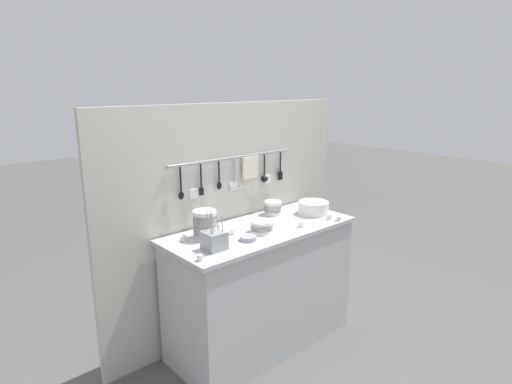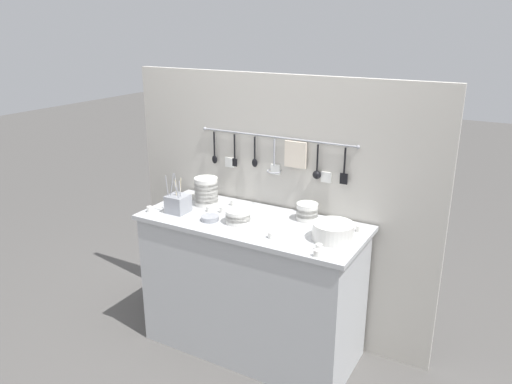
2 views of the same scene
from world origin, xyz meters
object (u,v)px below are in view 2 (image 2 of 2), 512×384
Objects in this scene: bowl_stack_short_front at (238,216)px; cup_beside_plates at (319,247)px; bowl_stack_tall_left at (307,212)px; steel_mixing_bowl at (210,218)px; cup_by_caddy at (193,197)px; cup_back_right at (271,235)px; cup_front_left at (209,209)px; cup_centre at (233,203)px; bowl_stack_back_corner at (206,191)px; cup_edge_near at (222,210)px; cup_mid_row at (359,229)px; plate_stack at (333,231)px; cutlery_caddy at (178,203)px; cup_edge_far at (150,209)px; cup_front_right at (317,253)px.

cup_beside_plates is (0.61, -0.13, -0.02)m from bowl_stack_short_front.
steel_mixing_bowl is (-0.54, -0.32, -0.04)m from bowl_stack_tall_left.
cup_back_right is at bearing -22.18° from cup_by_caddy.
cup_by_caddy is (-0.34, 0.28, 0.00)m from steel_mixing_bowl.
cup_by_caddy is 1.00× the size of cup_front_left.
cup_centre is at bearing -179.64° from bowl_stack_tall_left.
bowl_stack_back_corner is 5.08× the size of cup_centre.
cup_back_right is at bearing -23.39° from bowl_stack_back_corner.
cup_edge_near is at bearing -86.72° from cup_centre.
cup_back_right is at bearing -23.68° from cup_edge_near.
bowl_stack_tall_left is at bearing 176.79° from cup_mid_row.
bowl_stack_back_corner is 5.08× the size of cup_edge_near.
plate_stack reaches higher than cup_centre.
cup_front_left is (-0.89, 0.20, 0.00)m from cup_beside_plates.
bowl_stack_short_front reaches higher than cup_beside_plates.
cup_centre and cup_back_right have the same top height.
cup_front_left is at bearing -170.14° from cup_mid_row.
steel_mixing_bowl is 0.16m from cup_edge_near.
cup_beside_plates is at bearing -4.78° from cutlery_caddy.
bowl_stack_tall_left is at bearing 79.82° from cup_back_right.
cup_front_right is at bearing -3.39° from cup_edge_far.
cup_mid_row is (1.34, 0.37, 0.00)m from cup_edge_far.
plate_stack is at bearing -1.12° from cup_front_left.
plate_stack reaches higher than cup_beside_plates.
bowl_stack_back_corner is at bearing -173.46° from bowl_stack_tall_left.
bowl_stack_short_front reaches higher than cup_edge_near.
plate_stack is at bearing 7.73° from steel_mixing_bowl.
bowl_stack_tall_left reaches higher than cup_mid_row.
cup_front_right is at bearing -15.72° from cup_back_right.
bowl_stack_short_front is at bearing 4.97° from cutlery_caddy.
cup_edge_near is at bearing 93.79° from steel_mixing_bowl.
cup_front_right is at bearing -101.59° from cup_mid_row.
cup_by_caddy is at bearing 140.50° from steel_mixing_bowl.
plate_stack is 0.90m from cup_front_left.
steel_mixing_bowl is 0.16m from cup_front_left.
steel_mixing_bowl is at bearing -3.83° from cutlery_caddy.
cup_centre and cup_by_caddy have the same top height.
cup_mid_row is (0.10, 0.19, -0.03)m from plate_stack.
cup_back_right and cup_mid_row have the same top height.
cup_beside_plates is 1.18m from cup_by_caddy.
cup_edge_near is at bearing 176.37° from plate_stack.
cup_edge_near is 0.09m from cup_front_left.
cup_centre is (-0.02, 0.32, 0.00)m from steel_mixing_bowl.
bowl_stack_short_front reaches higher than cup_edge_far.
steel_mixing_bowl is 3.05× the size of cup_front_left.
steel_mixing_bowl is 0.43× the size of cutlery_caddy.
cup_beside_plates is at bearing 104.60° from cup_front_right.
cutlery_caddy is 7.02× the size of cup_beside_plates.
bowl_stack_back_corner reaches higher than cup_edge_near.
cup_beside_plates is at bearing -3.33° from cup_back_right.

